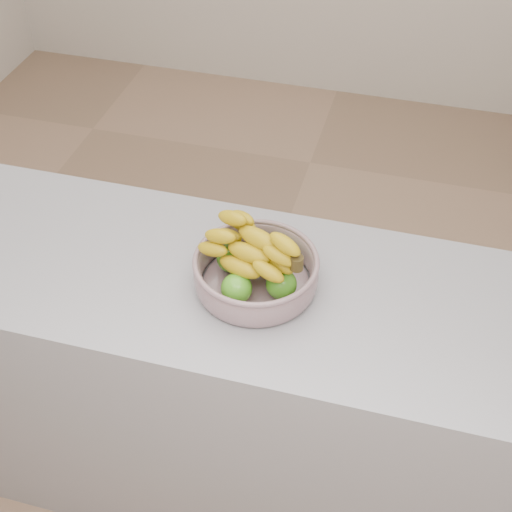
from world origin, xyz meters
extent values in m
plane|color=#93725A|center=(0.00, 0.00, 0.00)|extent=(4.00, 4.00, 0.00)
cube|color=gray|center=(0.00, -0.58, 0.45)|extent=(2.00, 0.60, 0.90)
cylinder|color=#94A6B2|center=(0.20, -0.58, 0.91)|extent=(0.26, 0.26, 0.01)
torus|color=#94A6B2|center=(0.20, -0.58, 0.98)|extent=(0.31, 0.31, 0.01)
sphere|color=#52A31C|center=(0.17, -0.65, 0.95)|extent=(0.08, 0.08, 0.08)
sphere|color=#52A31C|center=(0.27, -0.61, 0.95)|extent=(0.08, 0.08, 0.08)
sphere|color=#52A31C|center=(0.23, -0.51, 0.95)|extent=(0.08, 0.08, 0.08)
sphere|color=#52A31C|center=(0.13, -0.55, 0.95)|extent=(0.08, 0.08, 0.08)
ellipsoid|color=yellow|center=(0.17, -0.62, 0.99)|extent=(0.20, 0.09, 0.05)
ellipsoid|color=yellow|center=(0.19, -0.58, 0.99)|extent=(0.20, 0.12, 0.05)
ellipsoid|color=yellow|center=(0.21, -0.53, 0.99)|extent=(0.19, 0.13, 0.05)
ellipsoid|color=yellow|center=(0.19, -0.60, 1.03)|extent=(0.20, 0.08, 0.05)
ellipsoid|color=yellow|center=(0.21, -0.56, 1.03)|extent=(0.19, 0.14, 0.05)
ellipsoid|color=yellow|center=(0.21, -0.58, 1.06)|extent=(0.20, 0.12, 0.05)
cylinder|color=#382C12|center=(0.31, -0.62, 1.04)|extent=(0.03, 0.03, 0.03)
camera|label=1|loc=(0.53, -1.80, 2.16)|focal=50.00mm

